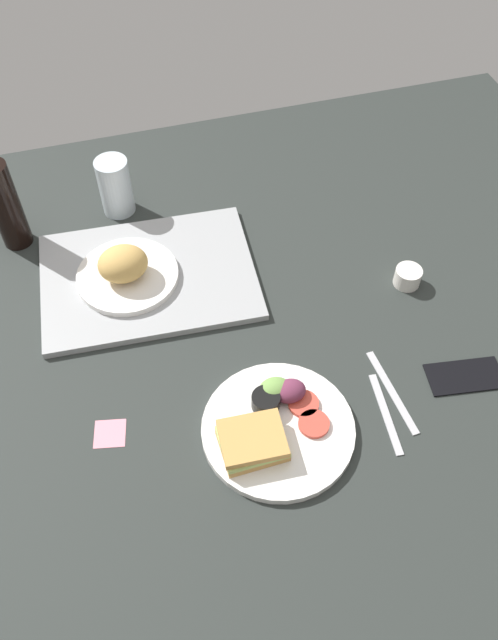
% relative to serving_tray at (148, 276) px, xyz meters
% --- Properties ---
extents(ground_plane, '(1.90, 1.50, 0.03)m').
position_rel_serving_tray_xyz_m(ground_plane, '(0.15, -0.23, -0.02)').
color(ground_plane, '#282D2B').
extents(serving_tray, '(0.47, 0.36, 0.02)m').
position_rel_serving_tray_xyz_m(serving_tray, '(0.00, 0.00, 0.00)').
color(serving_tray, '#9EA0A3').
rests_on(serving_tray, ground_plane).
extents(bread_plate_near, '(0.21, 0.21, 0.08)m').
position_rel_serving_tray_xyz_m(bread_plate_near, '(-0.04, -0.00, 0.04)').
color(bread_plate_near, white).
rests_on(bread_plate_near, serving_tray).
extents(plate_with_salad, '(0.27, 0.27, 0.05)m').
position_rel_serving_tray_xyz_m(plate_with_salad, '(0.15, -0.42, 0.01)').
color(plate_with_salad, white).
rests_on(plate_with_salad, ground_plane).
extents(drinking_glass, '(0.07, 0.07, 0.14)m').
position_rel_serving_tray_xyz_m(drinking_glass, '(-0.03, 0.24, 0.06)').
color(drinking_glass, silver).
rests_on(drinking_glass, ground_plane).
extents(soda_bottle, '(0.06, 0.06, 0.21)m').
position_rel_serving_tray_xyz_m(soda_bottle, '(-0.26, 0.19, 0.10)').
color(soda_bottle, black).
rests_on(soda_bottle, ground_plane).
extents(espresso_cup, '(0.06, 0.06, 0.04)m').
position_rel_serving_tray_xyz_m(espresso_cup, '(0.53, -0.16, 0.01)').
color(espresso_cup, silver).
rests_on(espresso_cup, ground_plane).
extents(fork, '(0.03, 0.17, 0.01)m').
position_rel_serving_tray_xyz_m(fork, '(0.36, -0.45, -0.01)').
color(fork, '#B7B7BC').
rests_on(fork, ground_plane).
extents(knife, '(0.03, 0.19, 0.01)m').
position_rel_serving_tray_xyz_m(knife, '(0.39, -0.41, -0.01)').
color(knife, '#B7B7BC').
rests_on(knife, ground_plane).
extents(cell_phone, '(0.15, 0.09, 0.01)m').
position_rel_serving_tray_xyz_m(cell_phone, '(0.53, -0.41, -0.00)').
color(cell_phone, black).
rests_on(cell_phone, ground_plane).
extents(sticky_note, '(0.07, 0.07, 0.00)m').
position_rel_serving_tray_xyz_m(sticky_note, '(-0.13, -0.35, -0.01)').
color(sticky_note, pink).
rests_on(sticky_note, ground_plane).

